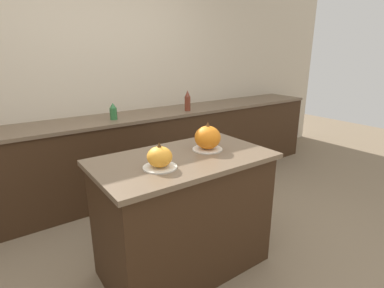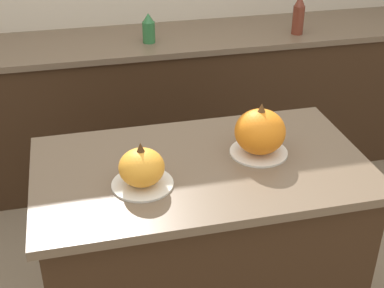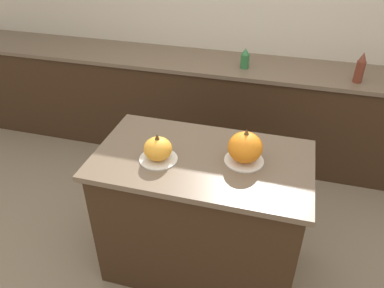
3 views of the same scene
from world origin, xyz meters
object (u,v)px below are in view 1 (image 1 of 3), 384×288
Objects in this scene: pumpkin_cake_left at (160,158)px; bottle_short at (113,112)px; pumpkin_cake_right at (208,138)px; bottle_tall at (187,101)px.

bottle_short reaches higher than pumpkin_cake_left.
bottle_short is (0.26, 1.45, 0.03)m from pumpkin_cake_left.
pumpkin_cake_right is (0.47, 0.12, 0.02)m from pumpkin_cake_left.
bottle_tall is (1.18, 1.40, 0.07)m from pumpkin_cake_left.
pumpkin_cake_left is 1.83m from bottle_tall.
bottle_short is (-0.21, 1.34, 0.01)m from pumpkin_cake_right.
bottle_tall is at bearing -3.24° from bottle_short.
bottle_tall is 1.40× the size of bottle_short.
pumpkin_cake_left is at bearing -130.05° from bottle_tall.
pumpkin_cake_right is 1.28× the size of bottle_short.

